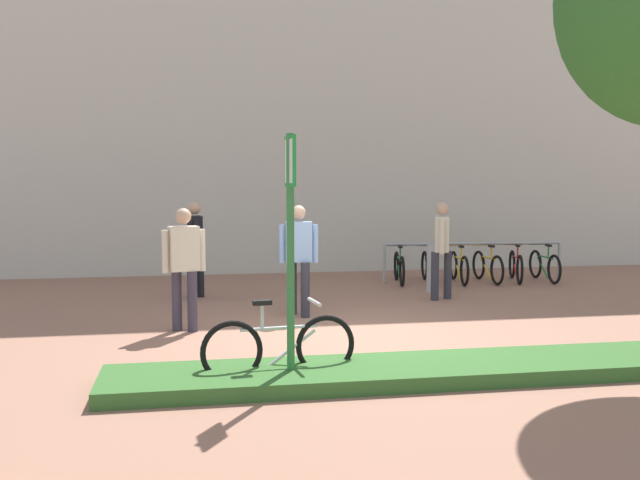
# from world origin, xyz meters

# --- Properties ---
(ground_plane) EXTENTS (60.00, 60.00, 0.00)m
(ground_plane) POSITION_xyz_m (0.00, 0.00, 0.00)
(ground_plane) COLOR #936651
(building_facade) EXTENTS (28.00, 1.20, 10.00)m
(building_facade) POSITION_xyz_m (0.00, 7.28, 5.00)
(building_facade) COLOR beige
(building_facade) RESTS_ON ground
(planter_strip) EXTENTS (7.00, 1.10, 0.16)m
(planter_strip) POSITION_xyz_m (0.48, -2.14, 0.08)
(planter_strip) COLOR #336028
(planter_strip) RESTS_ON ground
(parking_sign_post) EXTENTS (0.08, 0.36, 2.58)m
(parking_sign_post) POSITION_xyz_m (-1.09, -2.14, 1.68)
(parking_sign_post) COLOR #2D7238
(parking_sign_post) RESTS_ON ground
(bike_at_sign) EXTENTS (1.68, 0.42, 0.86)m
(bike_at_sign) POSITION_xyz_m (-1.18, -1.92, 0.35)
(bike_at_sign) COLOR black
(bike_at_sign) RESTS_ON ground
(bike_rack_cluster) EXTENTS (3.75, 1.79, 0.83)m
(bike_rack_cluster) POSITION_xyz_m (3.63, 4.54, 0.35)
(bike_rack_cluster) COLOR #99999E
(bike_rack_cluster) RESTS_ON ground
(bollard_steel) EXTENTS (0.16, 0.16, 0.90)m
(bollard_steel) POSITION_xyz_m (2.33, 3.40, 0.45)
(bollard_steel) COLOR #ADADB2
(bollard_steel) RESTS_ON ground
(person_shirt_white) EXTENTS (0.59, 0.33, 1.72)m
(person_shirt_white) POSITION_xyz_m (-2.19, 0.72, 0.98)
(person_shirt_white) COLOR #383342
(person_shirt_white) RESTS_ON ground
(person_suited_navy) EXTENTS (0.31, 0.61, 1.72)m
(person_suited_navy) POSITION_xyz_m (-2.02, 3.55, 0.98)
(person_suited_navy) COLOR black
(person_suited_navy) RESTS_ON ground
(person_shirt_blue) EXTENTS (0.61, 0.43, 1.72)m
(person_shirt_blue) POSITION_xyz_m (-0.45, 1.54, 0.98)
(person_shirt_blue) COLOR #2D2D38
(person_shirt_blue) RESTS_ON ground
(person_casual_tan) EXTENTS (0.41, 0.58, 1.72)m
(person_casual_tan) POSITION_xyz_m (2.25, 2.61, 0.98)
(person_casual_tan) COLOR #2D2D38
(person_casual_tan) RESTS_ON ground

